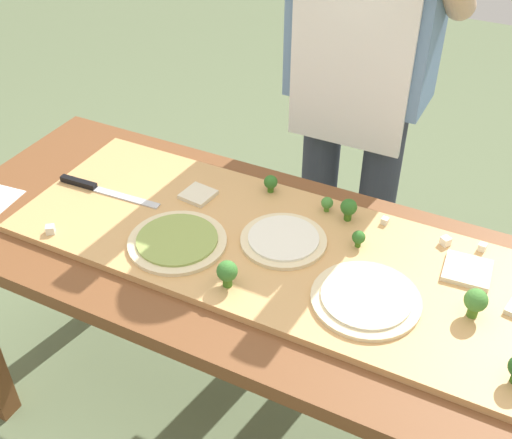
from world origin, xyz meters
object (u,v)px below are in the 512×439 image
broccoli_floret_front_right (271,182)px  cheese_crumble_b (50,229)px  pizza_whole_cheese_artichoke (366,298)px  broccoli_floret_back_right (227,272)px  pizza_slice_near_right (467,270)px  prep_table (287,294)px  cheese_crumble_a (446,241)px  pizza_whole_pesto_green (177,241)px  broccoli_floret_front_left (359,238)px  broccoli_floret_back_mid (475,303)px  cook_center (360,65)px  pizza_slice_far_right (198,195)px  pizza_whole_white_garlic (283,240)px  chefs_knife (95,188)px  cheese_crumble_c (482,247)px  cheese_crumble_d (385,221)px  broccoli_floret_back_left (349,208)px  broccoli_floret_center_right (327,203)px

broccoli_floret_front_right → cheese_crumble_b: (-0.40, -0.40, -0.02)m
pizza_whole_cheese_artichoke → broccoli_floret_back_right: (-0.29, -0.09, 0.03)m
pizza_slice_near_right → prep_table: bearing=-161.2°
cheese_crumble_a → cheese_crumble_b: (-0.87, -0.39, 0.00)m
prep_table → pizza_whole_pesto_green: 0.30m
pizza_whole_cheese_artichoke → broccoli_floret_front_left: broccoli_floret_front_left is taller
broccoli_floret_front_left → pizza_whole_pesto_green: bearing=-154.6°
broccoli_floret_back_right → cheese_crumble_a: bearing=42.0°
prep_table → broccoli_floret_back_mid: bearing=-0.6°
cook_center → broccoli_floret_front_right: bearing=-103.0°
pizza_slice_far_right → broccoli_floret_front_right: size_ratio=1.59×
broccoli_floret_front_right → pizza_whole_white_garlic: bearing=-56.0°
pizza_slice_far_right → cheese_crumble_b: 0.38m
pizza_whole_cheese_artichoke → broccoli_floret_front_left: bearing=114.8°
chefs_knife → cook_center: bearing=49.2°
chefs_knife → cheese_crumble_c: (0.97, 0.21, 0.00)m
broccoli_floret_front_right → cheese_crumble_a: broccoli_floret_front_right is taller
pizza_whole_white_garlic → pizza_slice_near_right: size_ratio=2.01×
cheese_crumble_c → broccoli_floret_front_left: bearing=-156.0°
pizza_whole_pesto_green → cheese_crumble_d: bearing=35.4°
broccoli_floret_front_left → cheese_crumble_b: broccoli_floret_front_left is taller
pizza_slice_near_right → broccoli_floret_back_mid: 0.14m
broccoli_floret_back_mid → cheese_crumble_a: 0.24m
broccoli_floret_front_right → cook_center: 0.45m
cook_center → pizza_whole_pesto_green: bearing=-105.9°
pizza_whole_pesto_green → cheese_crumble_b: cheese_crumble_b is taller
cheese_crumble_b → broccoli_floret_back_right: bearing=3.9°
broccoli_floret_back_right → cheese_crumble_d: bearing=56.8°
cheese_crumble_d → pizza_slice_near_right: bearing=-22.2°
cheese_crumble_b → broccoli_floret_back_left: bearing=30.9°
broccoli_floret_front_right → broccoli_floret_center_right: bearing=-4.4°
pizza_whole_cheese_artichoke → cheese_crumble_d: size_ratio=14.16×
pizza_slice_near_right → cheese_crumble_a: 0.10m
cheese_crumble_c → cheese_crumble_d: (-0.24, -0.01, -0.00)m
pizza_whole_cheese_artichoke → broccoli_floret_center_right: 0.33m
broccoli_floret_back_left → cook_center: cook_center is taller
cheese_crumble_d → chefs_knife: bearing=-164.4°
broccoli_floret_front_right → broccoli_floret_back_mid: size_ratio=0.71×
pizza_slice_far_right → broccoli_floret_back_right: 0.35m
pizza_whole_pesto_green → broccoli_floret_back_left: bearing=39.4°
broccoli_floret_back_right → broccoli_floret_center_right: size_ratio=1.63×
chefs_knife → broccoli_floret_back_mid: 1.00m
cheese_crumble_b → cook_center: 0.96m
broccoli_floret_front_right → cook_center: cook_center is taller
broccoli_floret_front_left → cheese_crumble_d: size_ratio=2.58×
pizza_whole_cheese_artichoke → broccoli_floret_back_left: broccoli_floret_back_left is taller
pizza_slice_far_right → broccoli_floret_back_left: 0.40m
pizza_whole_white_garlic → prep_table: bearing=-50.9°
pizza_whole_white_garlic → broccoli_floret_front_right: (-0.12, 0.18, 0.02)m
prep_table → pizza_whole_white_garlic: pizza_whole_white_garlic is taller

